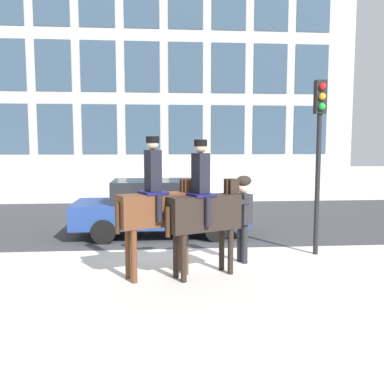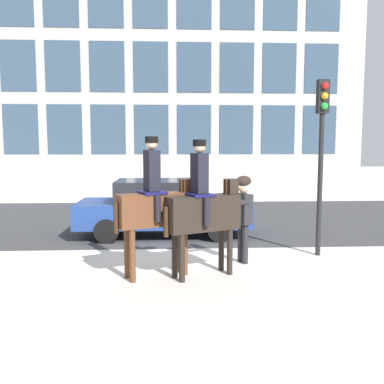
{
  "view_description": "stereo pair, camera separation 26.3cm",
  "coord_description": "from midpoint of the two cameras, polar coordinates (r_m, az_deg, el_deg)",
  "views": [
    {
      "loc": [
        -0.44,
        -9.52,
        2.46
      ],
      "look_at": [
        0.27,
        -0.98,
        1.53
      ],
      "focal_mm": 40.0,
      "sensor_mm": 36.0,
      "label": 1
    },
    {
      "loc": [
        -0.18,
        -9.54,
        2.46
      ],
      "look_at": [
        0.27,
        -0.98,
        1.53
      ],
      "focal_mm": 40.0,
      "sensor_mm": 36.0,
      "label": 2
    }
  ],
  "objects": [
    {
      "name": "street_car_near_lane",
      "position": [
        11.75,
        -5.06,
        -2.04
      ],
      "size": [
        4.64,
        2.0,
        1.53
      ],
      "color": "navy",
      "rests_on": "ground_plane"
    },
    {
      "name": "pedestrian_bystander",
      "position": [
        9.02,
        5.9,
        -3.3
      ],
      "size": [
        0.76,
        0.71,
        1.67
      ],
      "rotation": [
        0.0,
        0.0,
        -2.71
      ],
      "color": "#232328",
      "rests_on": "ground_plane"
    },
    {
      "name": "road_surface",
      "position": [
        14.49,
        -3.48,
        -3.58
      ],
      "size": [
        20.09,
        8.5,
        0.01
      ],
      "color": "#38383A",
      "rests_on": "ground_plane"
    },
    {
      "name": "traffic_light",
      "position": [
        9.91,
        15.87,
        6.84
      ],
      "size": [
        0.24,
        0.29,
        3.89
      ],
      "color": "black",
      "rests_on": "ground_plane"
    },
    {
      "name": "mounted_horse_companion",
      "position": [
        8.02,
        0.84,
        -2.19
      ],
      "size": [
        1.77,
        1.04,
        2.57
      ],
      "rotation": [
        0.0,
        0.0,
        0.43
      ],
      "color": "black",
      "rests_on": "ground_plane"
    },
    {
      "name": "ground_plane",
      "position": [
        9.85,
        -2.84,
        -8.29
      ],
      "size": [
        80.0,
        80.0,
        0.0
      ],
      "primitive_type": "plane",
      "color": "beige"
    },
    {
      "name": "mounted_horse_lead",
      "position": [
        8.01,
        -5.43,
        -1.81
      ],
      "size": [
        1.81,
        1.03,
        2.63
      ],
      "rotation": [
        0.0,
        0.0,
        0.42
      ],
      "color": "#59331E",
      "rests_on": "ground_plane"
    }
  ]
}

